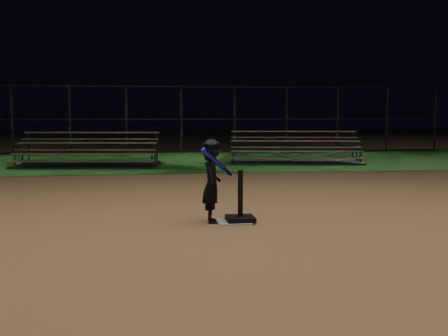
{
  "coord_description": "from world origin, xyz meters",
  "views": [
    {
      "loc": [
        -1.1,
        -7.27,
        1.5
      ],
      "look_at": [
        0.0,
        1.0,
        0.65
      ],
      "focal_mm": 43.82,
      "sensor_mm": 36.0,
      "label": 1
    }
  ],
  "objects_px": {
    "home_plate": "(234,222)",
    "bleacher_left": "(88,159)",
    "child_batter": "(212,178)",
    "batting_tee": "(240,212)",
    "bleacher_right": "(295,156)"
  },
  "relations": [
    {
      "from": "home_plate",
      "to": "bleacher_right",
      "type": "distance_m",
      "value": 9.23
    },
    {
      "from": "batting_tee",
      "to": "bleacher_right",
      "type": "distance_m",
      "value": 9.2
    },
    {
      "from": "home_plate",
      "to": "batting_tee",
      "type": "height_order",
      "value": "batting_tee"
    },
    {
      "from": "batting_tee",
      "to": "bleacher_left",
      "type": "xyz_separation_m",
      "value": [
        -2.96,
        8.32,
        0.05
      ]
    },
    {
      "from": "batting_tee",
      "to": "bleacher_left",
      "type": "height_order",
      "value": "bleacher_left"
    },
    {
      "from": "home_plate",
      "to": "bleacher_left",
      "type": "bearing_deg",
      "value": 109.01
    },
    {
      "from": "bleacher_left",
      "to": "bleacher_right",
      "type": "distance_m",
      "value": 6.05
    },
    {
      "from": "batting_tee",
      "to": "child_batter",
      "type": "relative_size",
      "value": 0.6
    },
    {
      "from": "bleacher_left",
      "to": "bleacher_right",
      "type": "relative_size",
      "value": 1.0
    },
    {
      "from": "home_plate",
      "to": "child_batter",
      "type": "height_order",
      "value": "child_batter"
    },
    {
      "from": "home_plate",
      "to": "batting_tee",
      "type": "xyz_separation_m",
      "value": [
        0.09,
        0.0,
        0.13
      ]
    },
    {
      "from": "batting_tee",
      "to": "child_batter",
      "type": "bearing_deg",
      "value": 172.27
    },
    {
      "from": "home_plate",
      "to": "bleacher_right",
      "type": "xyz_separation_m",
      "value": [
        3.17,
        8.67,
        0.18
      ]
    },
    {
      "from": "bleacher_left",
      "to": "child_batter",
      "type": "bearing_deg",
      "value": -65.01
    },
    {
      "from": "bleacher_left",
      "to": "batting_tee",
      "type": "bearing_deg",
      "value": -62.7
    }
  ]
}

